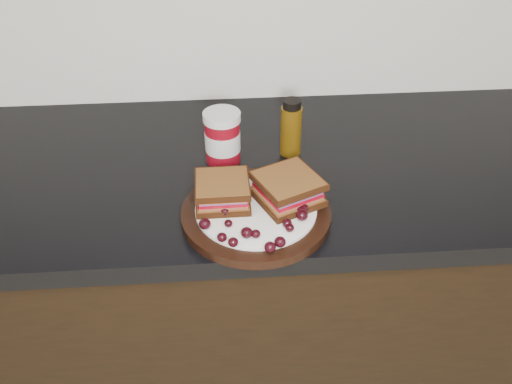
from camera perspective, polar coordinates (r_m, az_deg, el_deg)
base_cabinets at (r=1.53m, az=-3.74°, el=-12.06°), size 3.96×0.58×0.86m
countertop at (r=1.23m, az=-4.56°, el=1.92°), size 3.98×0.60×0.04m
plate at (r=1.07m, az=0.00°, el=-2.20°), size 0.28×0.28×0.02m
sandwich_left at (r=1.06m, az=-3.36°, el=0.05°), size 0.10×0.10×0.05m
sandwich_right at (r=1.06m, az=3.21°, el=0.32°), size 0.15×0.15×0.05m
grape_0 at (r=1.01m, az=-5.14°, el=-3.20°), size 0.02×0.02×0.02m
grape_1 at (r=1.01m, az=-2.77°, el=-3.16°), size 0.02×0.02×0.01m
grape_2 at (r=0.98m, az=-3.41°, el=-4.54°), size 0.02×0.02×0.02m
grape_3 at (r=0.97m, az=-2.29°, el=-5.04°), size 0.02×0.02×0.02m
grape_4 at (r=0.99m, az=-0.93°, el=-4.09°), size 0.02×0.02×0.02m
grape_5 at (r=0.99m, az=-0.02°, el=-4.22°), size 0.02×0.02×0.02m
grape_6 at (r=0.96m, az=1.42°, el=-5.54°), size 0.02×0.02×0.02m
grape_7 at (r=0.97m, az=2.42°, el=-5.02°), size 0.02×0.02×0.02m
grape_8 at (r=1.00m, az=3.39°, el=-3.60°), size 0.02×0.02×0.01m
grape_9 at (r=1.01m, az=3.14°, el=-3.15°), size 0.02×0.02×0.02m
grape_10 at (r=1.03m, az=4.62°, el=-2.34°), size 0.02×0.02×0.02m
grape_11 at (r=1.04m, az=4.55°, el=-1.89°), size 0.02×0.02×0.02m
grape_12 at (r=1.04m, az=4.75°, el=-1.65°), size 0.02×0.02×0.02m
grape_13 at (r=1.07m, az=4.76°, el=-0.63°), size 0.02×0.02×0.01m
grape_14 at (r=1.09m, az=3.35°, el=0.04°), size 0.01×0.01×0.01m
grape_15 at (r=1.08m, az=2.11°, el=0.23°), size 0.02×0.02×0.02m
grape_16 at (r=1.09m, az=-3.20°, el=0.26°), size 0.02×0.02×0.02m
grape_17 at (r=1.08m, az=-3.27°, el=-0.08°), size 0.02×0.02×0.02m
grape_18 at (r=1.06m, az=-4.63°, el=-0.79°), size 0.02×0.02×0.02m
grape_19 at (r=1.06m, az=-4.92°, el=-0.99°), size 0.02×0.02×0.02m
grape_20 at (r=1.03m, az=-3.14°, el=-1.97°), size 0.02×0.02×0.02m
grape_21 at (r=1.08m, az=-2.39°, el=-0.28°), size 0.01×0.01×0.01m
grape_22 at (r=1.06m, az=-3.54°, el=-1.10°), size 0.01×0.01×0.01m
grape_23 at (r=1.06m, az=-5.31°, el=-1.07°), size 0.02×0.02×0.02m
condiment_jar at (r=1.20m, az=-3.37°, el=5.50°), size 0.09×0.09×0.11m
oil_bottle at (r=1.22m, az=3.53°, el=6.49°), size 0.06×0.06×0.13m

